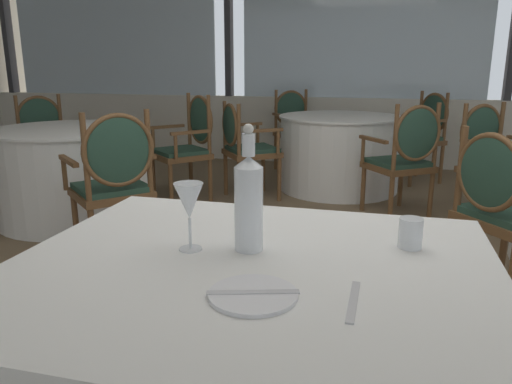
# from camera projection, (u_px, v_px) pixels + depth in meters

# --- Properties ---
(ground_plane) EXTENTS (14.21, 14.21, 0.00)m
(ground_plane) POSITION_uv_depth(u_px,v_px,m) (307.00, 315.00, 2.55)
(ground_plane) COLOR #756047
(window_wall_far) EXTENTS (10.79, 0.14, 2.94)m
(window_wall_far) POSITION_uv_depth(u_px,v_px,m) (360.00, 72.00, 6.10)
(window_wall_far) COLOR silver
(window_wall_far) RESTS_ON ground_plane
(side_plate) EXTENTS (0.20, 0.20, 0.01)m
(side_plate) POSITION_uv_depth(u_px,v_px,m) (253.00, 295.00, 1.09)
(side_plate) COLOR white
(side_plate) RESTS_ON foreground_table
(butter_knife) EXTENTS (0.20, 0.08, 0.00)m
(butter_knife) POSITION_uv_depth(u_px,v_px,m) (253.00, 292.00, 1.09)
(butter_knife) COLOR silver
(butter_knife) RESTS_ON foreground_table
(dinner_fork) EXTENTS (0.02, 0.20, 0.00)m
(dinner_fork) POSITION_uv_depth(u_px,v_px,m) (353.00, 301.00, 1.06)
(dinner_fork) COLOR silver
(dinner_fork) RESTS_ON foreground_table
(water_bottle) EXTENTS (0.08, 0.08, 0.35)m
(water_bottle) POSITION_uv_depth(u_px,v_px,m) (249.00, 200.00, 1.33)
(water_bottle) COLOR white
(water_bottle) RESTS_ON foreground_table
(wine_glass) EXTENTS (0.08, 0.08, 0.19)m
(wine_glass) POSITION_uv_depth(u_px,v_px,m) (189.00, 202.00, 1.33)
(wine_glass) COLOR white
(wine_glass) RESTS_ON foreground_table
(water_tumbler) EXTENTS (0.07, 0.07, 0.09)m
(water_tumbler) POSITION_uv_depth(u_px,v_px,m) (411.00, 233.00, 1.37)
(water_tumbler) COLOR white
(water_tumbler) RESTS_ON foreground_table
(dining_chair_0_0) EXTENTS (0.65, 0.66, 0.94)m
(dining_chair_0_0) POSITION_uv_depth(u_px,v_px,m) (504.00, 203.00, 2.57)
(dining_chair_0_0) COLOR brown
(dining_chair_0_0) RESTS_ON ground_plane
(dining_chair_0_3) EXTENTS (0.66, 0.65, 0.96)m
(dining_chair_0_3) POSITION_uv_depth(u_px,v_px,m) (491.00, 154.00, 3.92)
(dining_chair_0_3) COLOR brown
(dining_chair_0_3) RESTS_ON ground_plane
(background_table_1) EXTENTS (1.24, 1.24, 0.76)m
(background_table_1) POSITION_uv_depth(u_px,v_px,m) (339.00, 153.00, 5.04)
(background_table_1) COLOR white
(background_table_1) RESTS_ON ground_plane
(dining_chair_1_0) EXTENTS (0.66, 0.64, 0.96)m
(dining_chair_1_0) POSITION_uv_depth(u_px,v_px,m) (406.00, 153.00, 4.05)
(dining_chair_1_0) COLOR brown
(dining_chair_1_0) RESTS_ON ground_plane
(dining_chair_1_1) EXTENTS (0.64, 0.66, 0.97)m
(dining_chair_1_1) POSITION_uv_depth(u_px,v_px,m) (423.00, 129.00, 5.36)
(dining_chair_1_1) COLOR brown
(dining_chair_1_1) RESTS_ON ground_plane
(dining_chair_1_2) EXTENTS (0.66, 0.64, 0.96)m
(dining_chair_1_2) POSITION_uv_depth(u_px,v_px,m) (295.00, 124.00, 5.93)
(dining_chair_1_2) COLOR brown
(dining_chair_1_2) RESTS_ON ground_plane
(dining_chair_1_3) EXTENTS (0.64, 0.66, 0.92)m
(dining_chair_1_3) POSITION_uv_depth(u_px,v_px,m) (244.00, 142.00, 4.62)
(dining_chair_1_3) COLOR brown
(dining_chair_1_3) RESTS_ON ground_plane
(background_table_2) EXTENTS (1.28, 1.28, 0.76)m
(background_table_2) POSITION_uv_depth(u_px,v_px,m) (74.00, 173.00, 4.08)
(background_table_2) COLOR white
(background_table_2) RESTS_ON ground_plane
(dining_chair_2_0) EXTENTS (0.66, 0.66, 0.99)m
(dining_chair_2_0) POSITION_uv_depth(u_px,v_px,m) (189.00, 140.00, 4.62)
(dining_chair_2_0) COLOR brown
(dining_chair_2_0) RESTS_ON ground_plane
(dining_chair_2_1) EXTENTS (0.65, 0.66, 0.97)m
(dining_chair_2_1) POSITION_uv_depth(u_px,v_px,m) (44.00, 136.00, 4.89)
(dining_chair_2_1) COLOR brown
(dining_chair_2_1) RESTS_ON ground_plane
(dining_chair_2_3) EXTENTS (0.66, 0.66, 0.98)m
(dining_chair_2_3) POSITION_uv_depth(u_px,v_px,m) (114.00, 175.00, 3.18)
(dining_chair_2_3) COLOR brown
(dining_chair_2_3) RESTS_ON ground_plane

